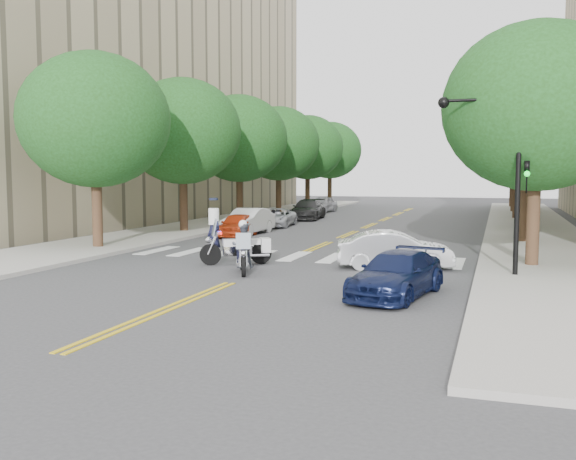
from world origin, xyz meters
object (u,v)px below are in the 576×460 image
at_px(motorcycle_police, 243,249).
at_px(sedan_blue, 397,274).
at_px(officer_standing, 214,236).
at_px(motorcycle_parked, 242,248).
at_px(convertible, 395,250).

bearing_deg(motorcycle_police, sedan_blue, 132.34).
bearing_deg(sedan_blue, motorcycle_police, 167.22).
distance_m(motorcycle_police, officer_standing, 3.16).
bearing_deg(motorcycle_parked, convertible, -112.86).
height_order(officer_standing, sedan_blue, officer_standing).
bearing_deg(convertible, sedan_blue, 176.06).
bearing_deg(motorcycle_police, convertible, -174.97).
distance_m(motorcycle_parked, convertible, 5.48).
bearing_deg(officer_standing, sedan_blue, -0.22).
xyz_separation_m(motorcycle_parked, sedan_blue, (6.26, -4.32, 0.02)).
relative_size(motorcycle_police, sedan_blue, 0.50).
relative_size(officer_standing, sedan_blue, 0.46).
distance_m(motorcycle_police, motorcycle_parked, 1.98).
bearing_deg(sedan_blue, officer_standing, 159.40).
height_order(motorcycle_parked, convertible, motorcycle_parked).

